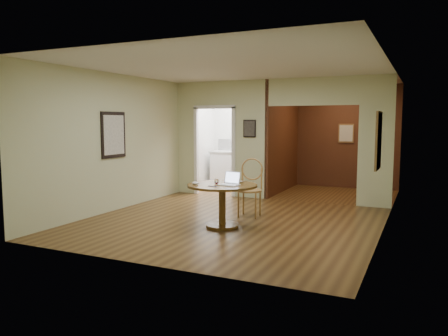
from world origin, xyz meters
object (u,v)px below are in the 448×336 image
at_px(dining_table, 222,195).
at_px(closed_laptop, 233,182).
at_px(chair, 250,184).
at_px(open_laptop, 231,181).

relative_size(dining_table, closed_laptop, 3.50).
xyz_separation_m(chair, open_laptop, (0.05, -1.03, 0.19)).
height_order(chair, closed_laptop, chair).
xyz_separation_m(open_laptop, closed_laptop, (-0.09, 0.30, -0.05)).
relative_size(dining_table, chair, 1.08).
bearing_deg(chair, dining_table, -101.68).
bearing_deg(chair, closed_laptop, -98.28).
bearing_deg(dining_table, closed_laptop, 75.79).
xyz_separation_m(dining_table, closed_laptop, (0.07, 0.29, 0.20)).
xyz_separation_m(dining_table, chair, (0.10, 1.02, 0.06)).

